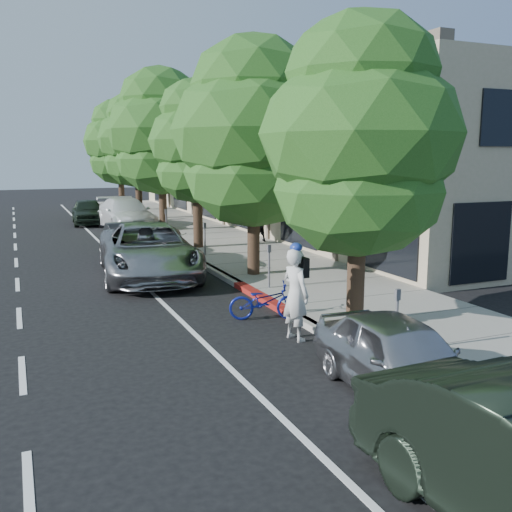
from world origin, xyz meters
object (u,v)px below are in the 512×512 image
dark_sedan (128,242)px  dark_suv_far (88,211)px  street_tree_2 (197,143)px  street_tree_1 (253,134)px  silver_suv (148,251)px  street_tree_3 (161,132)px  white_pickup (126,214)px  pedestrian (257,223)px  bicycle (265,301)px  near_car_a (400,358)px  street_tree_0 (360,139)px  street_tree_5 (120,143)px  cyclist (296,294)px  street_tree_4 (137,140)px

dark_sedan → dark_suv_far: bearing=92.2°
street_tree_2 → dark_sedan: 4.97m
street_tree_1 → street_tree_2: size_ratio=1.08×
street_tree_1 → dark_sedan: street_tree_1 is taller
silver_suv → dark_suv_far: size_ratio=1.46×
street_tree_2 → street_tree_3: size_ratio=0.85×
silver_suv → white_pickup: size_ratio=1.09×
street_tree_1 → pedestrian: (2.86, 6.38, -3.62)m
bicycle → silver_suv: bearing=32.9°
silver_suv → dark_suv_far: 16.00m
white_pickup → near_car_a: white_pickup is taller
street_tree_1 → dark_suv_far: street_tree_1 is taller
street_tree_0 → bicycle: 4.40m
street_tree_1 → street_tree_2: (0.00, 6.00, -0.16)m
street_tree_5 → cyclist: size_ratio=3.92×
street_tree_0 → dark_suv_far: (-3.10, 23.50, -3.55)m
cyclist → dark_sedan: 11.25m
street_tree_3 → cyclist: 18.66m
street_tree_1 → dark_suv_far: size_ratio=1.77×
street_tree_1 → white_pickup: (-1.51, 14.17, -3.77)m
dark_sedan → silver_suv: bearing=-87.8°
bicycle → pedestrian: pedestrian is taller
street_tree_1 → near_car_a: 10.38m
silver_suv → near_car_a: 11.13m
street_tree_3 → silver_suv: street_tree_3 is taller
white_pickup → near_car_a: (0.11, -23.67, -0.16)m
near_car_a → street_tree_0: bearing=72.8°
street_tree_4 → near_car_a: bearing=-92.9°
street_tree_4 → pedestrian: street_tree_4 is taller
silver_suv → dark_suv_far: (0.00, 16.00, -0.14)m
street_tree_2 → street_tree_5: size_ratio=0.90×
street_tree_3 → pedestrian: (2.86, -5.62, -4.11)m
near_car_a → street_tree_3: bearing=90.9°
silver_suv → pedestrian: pedestrian is taller
street_tree_2 → silver_suv: bearing=-124.6°
street_tree_0 → white_pickup: 20.52m
street_tree_1 → street_tree_4: bearing=90.0°
street_tree_2 → white_pickup: street_tree_2 is taller
street_tree_3 → street_tree_0: bearing=-90.0°
street_tree_5 → street_tree_4: bearing=-90.0°
street_tree_4 → dark_suv_far: street_tree_4 is taller
street_tree_1 → street_tree_4: 18.00m
street_tree_4 → cyclist: 24.50m
street_tree_2 → near_car_a: bearing=-95.2°
street_tree_4 → dark_suv_far: bearing=-170.8°
white_pickup → near_car_a: size_ratio=1.46×
street_tree_0 → street_tree_2: 12.00m
street_tree_1 → cyclist: 7.30m
street_tree_2 → dark_sedan: size_ratio=1.68×
street_tree_5 → near_car_a: (-1.40, -33.50, -4.15)m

